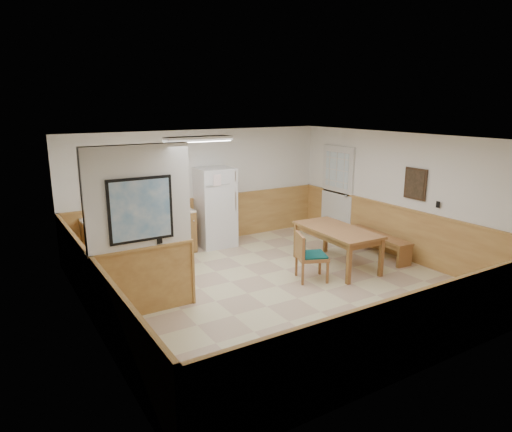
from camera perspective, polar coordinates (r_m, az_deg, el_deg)
ground at (r=7.91m, az=2.64°, el=-8.74°), size 6.00×6.00×0.00m
ceiling at (r=7.32m, az=2.86°, el=9.62°), size 6.00×6.00×0.02m
back_wall at (r=10.09m, az=-6.91°, el=3.57°), size 6.00×0.02×2.50m
right_wall at (r=9.50m, az=17.89°, el=2.35°), size 0.02×6.00×2.50m
left_wall at (r=6.39m, az=-20.14°, el=-3.31°), size 0.02×6.00×2.50m
wainscot_back at (r=10.23m, az=-6.74°, el=-0.58°), size 6.00×0.04×1.00m
wainscot_right at (r=9.66m, az=17.48°, el=-2.02°), size 0.04×6.00×1.00m
wainscot_left at (r=6.64m, az=-19.43°, el=-9.47°), size 0.04×6.00×1.00m
partition_wall at (r=6.75m, az=-14.25°, el=-2.13°), size 1.50×0.20×2.50m
kitchen_counter at (r=9.54m, az=-12.56°, el=-2.14°), size 2.20×0.61×1.00m
exterior_door at (r=10.82m, az=10.08°, el=3.09°), size 0.07×1.02×2.15m
kitchen_window at (r=9.35m, az=-18.68°, el=3.98°), size 0.80×0.04×1.00m
wall_painting at (r=9.24m, az=19.29°, el=3.82°), size 0.04×0.50×0.60m
fluorescent_fixture at (r=8.07m, az=-7.24°, el=9.54°), size 1.20×0.30×0.09m
refrigerator at (r=9.90m, az=-5.11°, el=1.11°), size 0.79×0.74×1.72m
dining_table at (r=8.75m, az=10.07°, el=-2.15°), size 0.94×1.77×0.75m
dining_bench at (r=9.66m, az=14.92°, el=-2.79°), size 0.50×1.68×0.45m
dining_chair at (r=8.05m, az=6.36°, el=-4.65°), size 0.83×0.70×0.85m
fire_extinguisher at (r=9.62m, az=-8.89°, el=2.07°), size 0.14×0.14×0.45m
soap_bottle at (r=9.14m, az=-18.22°, el=0.39°), size 0.09×0.09×0.23m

